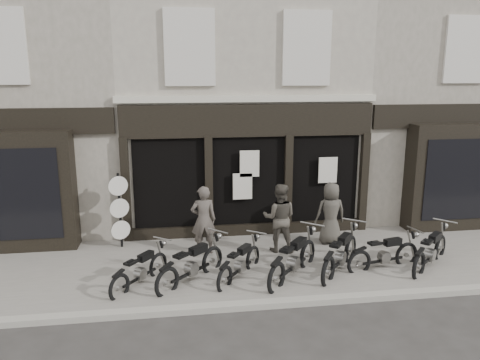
{
  "coord_description": "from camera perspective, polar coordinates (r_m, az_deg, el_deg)",
  "views": [
    {
      "loc": [
        -2.11,
        -9.95,
        4.75
      ],
      "look_at": [
        -0.44,
        1.6,
        2.07
      ],
      "focal_mm": 35.0,
      "sensor_mm": 36.0,
      "label": 1
    }
  ],
  "objects": [
    {
      "name": "ground_plane",
      "position": [
        11.23,
        3.48,
        -12.1
      ],
      "size": [
        90.0,
        90.0,
        0.0
      ],
      "primitive_type": "plane",
      "color": "#2D2B28",
      "rests_on": "ground"
    },
    {
      "name": "pavement",
      "position": [
        12.01,
        2.61,
        -10.05
      ],
      "size": [
        30.0,
        4.2,
        0.12
      ],
      "primitive_type": "cube",
      "color": "slate",
      "rests_on": "ground_plane"
    },
    {
      "name": "kerb",
      "position": [
        10.1,
        4.96,
        -14.72
      ],
      "size": [
        30.0,
        0.25,
        0.13
      ],
      "primitive_type": "cube",
      "color": "gray",
      "rests_on": "ground_plane"
    },
    {
      "name": "central_building",
      "position": [
        16.06,
        -0.65,
        10.56
      ],
      "size": [
        7.3,
        6.22,
        8.34
      ],
      "color": "#AAA392",
      "rests_on": "ground"
    },
    {
      "name": "neighbour_left",
      "position": [
        16.42,
        -23.49,
        9.42
      ],
      "size": [
        5.6,
        6.73,
        8.34
      ],
      "color": "#9F9486",
      "rests_on": "ground"
    },
    {
      "name": "neighbour_right",
      "position": [
        17.98,
        20.19,
        9.91
      ],
      "size": [
        5.6,
        6.73,
        8.34
      ],
      "color": "#9F9486",
      "rests_on": "ground"
    },
    {
      "name": "motorcycle_0",
      "position": [
        10.91,
        -12.05,
        -11.01
      ],
      "size": [
        1.35,
        1.68,
        0.93
      ],
      "rotation": [
        0.0,
        0.0,
        0.94
      ],
      "color": "black",
      "rests_on": "ground"
    },
    {
      "name": "motorcycle_1",
      "position": [
        10.87,
        -5.92,
        -10.58
      ],
      "size": [
        1.74,
        1.75,
        1.06
      ],
      "rotation": [
        0.0,
        0.0,
        0.79
      ],
      "color": "black",
      "rests_on": "ground"
    },
    {
      "name": "motorcycle_2",
      "position": [
        11.04,
        -0.01,
        -10.38
      ],
      "size": [
        1.38,
        1.71,
        0.95
      ],
      "rotation": [
        0.0,
        0.0,
        0.93
      ],
      "color": "black",
      "rests_on": "ground"
    },
    {
      "name": "motorcycle_3",
      "position": [
        11.1,
        6.53,
        -9.94
      ],
      "size": [
        1.75,
        1.94,
        1.13
      ],
      "rotation": [
        0.0,
        0.0,
        0.86
      ],
      "color": "black",
      "rests_on": "ground"
    },
    {
      "name": "motorcycle_4",
      "position": [
        11.61,
        12.13,
        -9.15
      ],
      "size": [
        1.68,
        1.95,
        1.11
      ],
      "rotation": [
        0.0,
        0.0,
        0.89
      ],
      "color": "black",
      "rests_on": "ground"
    },
    {
      "name": "motorcycle_5",
      "position": [
        12.04,
        17.18,
        -8.87
      ],
      "size": [
        2.03,
        0.77,
        0.99
      ],
      "rotation": [
        0.0,
        0.0,
        0.23
      ],
      "color": "black",
      "rests_on": "ground"
    },
    {
      "name": "motorcycle_6",
      "position": [
        12.49,
        22.19,
        -8.34
      ],
      "size": [
        1.81,
        1.67,
        1.06
      ],
      "rotation": [
        0.0,
        0.0,
        0.73
      ],
      "color": "black",
      "rests_on": "ground"
    },
    {
      "name": "man_left",
      "position": [
        12.2,
        -4.47,
        -4.87
      ],
      "size": [
        0.67,
        0.45,
        1.81
      ],
      "primitive_type": "imported",
      "rotation": [
        0.0,
        0.0,
        3.17
      ],
      "color": "#4A433C",
      "rests_on": "pavement"
    },
    {
      "name": "man_centre",
      "position": [
        12.36,
        4.83,
        -4.61
      ],
      "size": [
        1.04,
        0.9,
        1.82
      ],
      "primitive_type": "imported",
      "rotation": [
        0.0,
        0.0,
        2.88
      ],
      "color": "#423D35",
      "rests_on": "pavement"
    },
    {
      "name": "man_right",
      "position": [
        13.12,
        10.98,
        -3.99
      ],
      "size": [
        0.86,
        0.58,
        1.72
      ],
      "primitive_type": "imported",
      "rotation": [
        0.0,
        0.0,
        3.18
      ],
      "color": "#413D36",
      "rests_on": "pavement"
    },
    {
      "name": "advert_sign_post",
      "position": [
        12.96,
        -14.42,
        -4.03
      ],
      "size": [
        0.5,
        0.34,
        2.17
      ],
      "rotation": [
        0.0,
        0.0,
        0.42
      ],
      "color": "black",
      "rests_on": "ground"
    }
  ]
}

